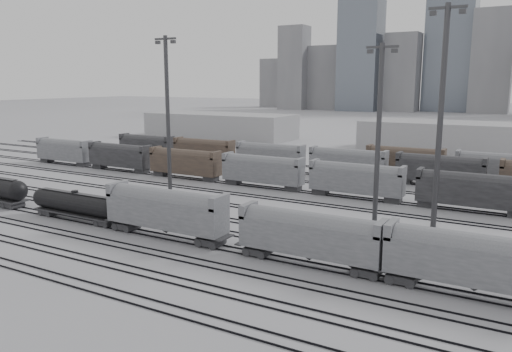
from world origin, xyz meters
The scene contains 15 objects.
ground centered at (0.00, 0.00, 0.00)m, with size 900.00×900.00×0.00m, color silver.
tracks centered at (0.00, 17.50, 0.08)m, with size 220.00×71.50×0.16m.
tank_car_b centered at (-20.47, 1.00, 2.25)m, with size 15.72×2.62×3.89m.
hopper_car_a centered at (-5.01, 1.00, 3.55)m, with size 16.09×3.20×5.75m.
hopper_car_b centered at (13.51, 1.00, 3.32)m, with size 15.03×2.99×5.38m.
hopper_car_c centered at (28.93, 1.00, 3.40)m, with size 15.39×3.06×5.50m.
light_mast_b centered at (-19.36, 19.31, 13.47)m, with size 4.06×0.65×25.40m.
light_mast_c centered at (16.69, 12.70, 11.95)m, with size 3.60×0.58×22.53m.
light_mast_d centered at (21.90, 21.17, 14.57)m, with size 4.39×0.70×27.47m.
bg_string_near centered at (8.00, 32.00, 2.80)m, with size 151.00×3.00×5.60m.
bg_string_mid centered at (18.00, 48.00, 2.80)m, with size 151.00×3.00×5.60m.
warehouse_left centered at (-60.00, 95.00, 4.00)m, with size 50.00×18.00×8.00m, color #A7A7AA.
warehouse_mid centered at (10.00, 95.00, 4.00)m, with size 40.00×18.00×8.00m, color #A7A7AA.
skyline centered at (10.84, 280.00, 34.73)m, with size 316.00×22.40×95.00m.
crane_left centered at (-28.74, 305.00, 57.39)m, with size 42.00×1.80×100.00m.
Camera 1 is at (32.53, -43.41, 18.26)m, focal length 35.00 mm.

